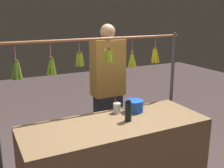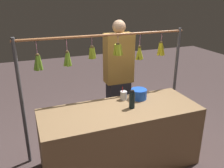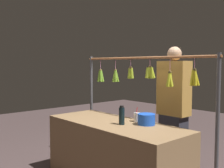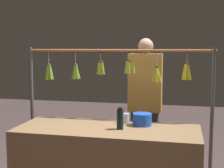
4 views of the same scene
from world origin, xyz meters
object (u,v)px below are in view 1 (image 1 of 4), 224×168
(drink_cup, at_px, (117,108))
(water_bottle, at_px, (128,111))
(blue_bucket, at_px, (134,106))
(vendor_person, at_px, (108,92))

(drink_cup, bearing_deg, water_bottle, 88.40)
(blue_bucket, bearing_deg, drink_cup, -13.81)
(blue_bucket, bearing_deg, water_bottle, 46.88)
(blue_bucket, distance_m, vendor_person, 0.61)
(blue_bucket, relative_size, vendor_person, 0.12)
(water_bottle, height_order, blue_bucket, water_bottle)
(blue_bucket, height_order, vendor_person, vendor_person)
(water_bottle, height_order, drink_cup, water_bottle)
(drink_cup, distance_m, vendor_person, 0.58)
(water_bottle, relative_size, blue_bucket, 1.10)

